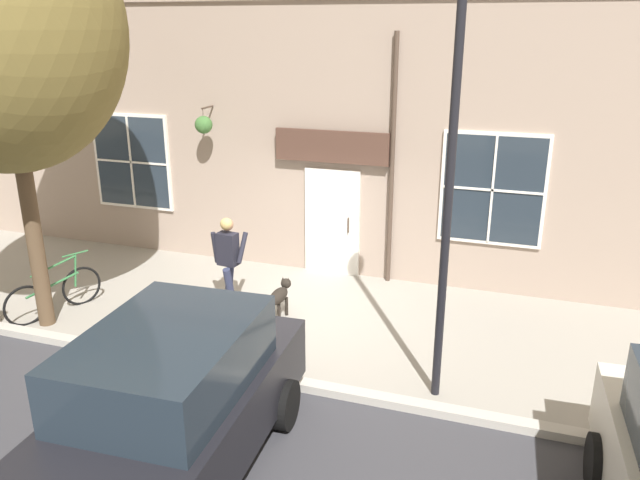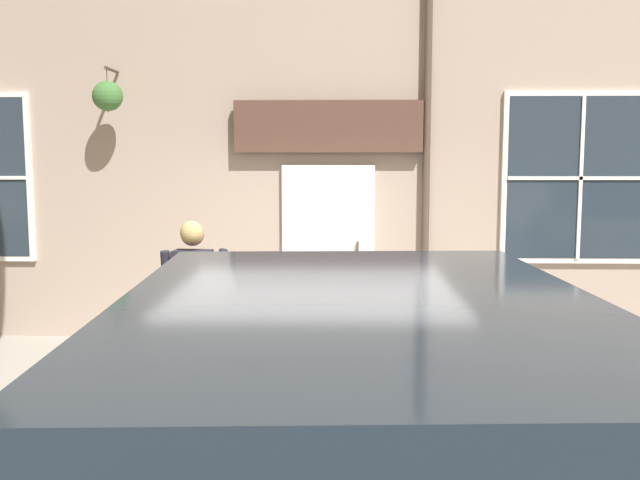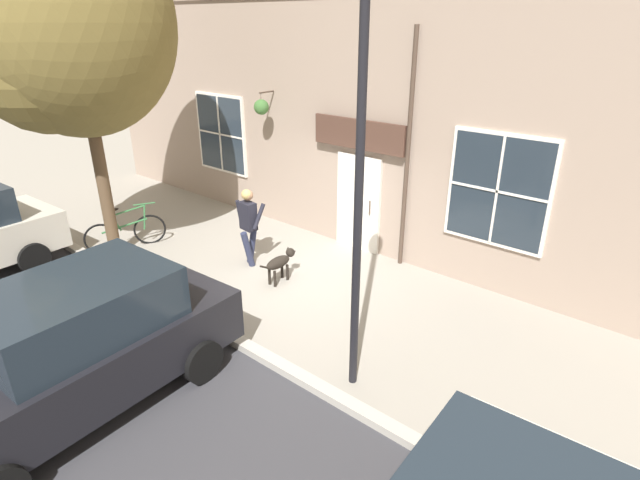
{
  "view_description": "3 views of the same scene",
  "coord_description": "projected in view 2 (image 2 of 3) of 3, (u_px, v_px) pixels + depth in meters",
  "views": [
    {
      "loc": [
        8.9,
        3.59,
        4.68
      ],
      "look_at": [
        -1.13,
        0.19,
        1.03
      ],
      "focal_mm": 35.0,
      "sensor_mm": 36.0,
      "label": 1
    },
    {
      "loc": [
        6.3,
        0.21,
        2.2
      ],
      "look_at": [
        -1.21,
        0.02,
        1.32
      ],
      "focal_mm": 40.0,
      "sensor_mm": 36.0,
      "label": 2
    },
    {
      "loc": [
        6.14,
        6.0,
        4.64
      ],
      "look_at": [
        -0.47,
        0.44,
        0.85
      ],
      "focal_mm": 28.0,
      "sensor_mm": 36.0,
      "label": 3
    }
  ],
  "objects": [
    {
      "name": "ground_plane",
      "position": [
        315.0,
        398.0,
        6.52
      ],
      "size": [
        90.0,
        90.0,
        0.0
      ],
      "primitive_type": "plane",
      "color": "gray"
    },
    {
      "name": "storefront_facade",
      "position": [
        319.0,
        120.0,
        8.54
      ],
      "size": [
        0.95,
        18.0,
        5.27
      ],
      "color": "gray",
      "rests_on": "ground_plane"
    },
    {
      "name": "pedestrian_walking",
      "position": [
        193.0,
        292.0,
        6.52
      ],
      "size": [
        0.54,
        0.59,
        1.63
      ],
      "color": "#282D47",
      "rests_on": "ground_plane"
    },
    {
      "name": "dog_on_leash",
      "position": [
        302.0,
        357.0,
        6.42
      ],
      "size": [
        0.99,
        0.25,
        0.62
      ],
      "color": "black",
      "rests_on": "ground_plane"
    }
  ]
}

